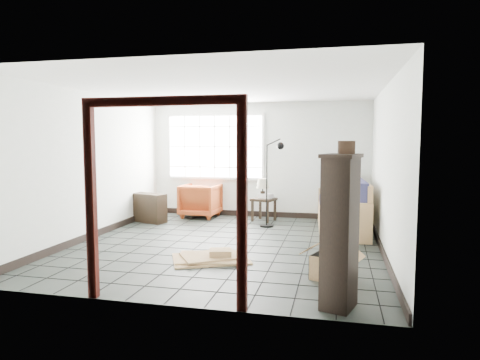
% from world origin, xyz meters
% --- Properties ---
extents(ground, '(5.50, 5.50, 0.00)m').
position_xyz_m(ground, '(0.00, 0.00, 0.00)').
color(ground, black).
rests_on(ground, ground).
extents(room_shell, '(5.02, 5.52, 2.61)m').
position_xyz_m(room_shell, '(0.00, 0.03, 1.68)').
color(room_shell, silver).
rests_on(room_shell, ground).
extents(window_panel, '(2.32, 0.08, 1.52)m').
position_xyz_m(window_panel, '(-1.00, 2.70, 1.60)').
color(window_panel, silver).
rests_on(window_panel, ground).
extents(doorway_trim, '(1.80, 0.08, 2.20)m').
position_xyz_m(doorway_trim, '(0.00, -2.70, 1.38)').
color(doorway_trim, '#39110D').
rests_on(doorway_trim, ground).
extents(futon_sofa, '(1.00, 2.35, 1.02)m').
position_xyz_m(futon_sofa, '(1.95, 1.63, 0.37)').
color(futon_sofa, '#A47A4A').
rests_on(futon_sofa, ground).
extents(armchair, '(0.85, 0.80, 0.84)m').
position_xyz_m(armchair, '(-1.26, 2.38, 0.42)').
color(armchair, '#8C4214').
rests_on(armchair, ground).
extents(side_table, '(0.57, 0.57, 0.50)m').
position_xyz_m(side_table, '(0.23, 2.21, 0.41)').
color(side_table, black).
rests_on(side_table, ground).
extents(table_lamp, '(0.31, 0.31, 0.42)m').
position_xyz_m(table_lamp, '(0.20, 2.24, 0.79)').
color(table_lamp, black).
rests_on(table_lamp, side_table).
extents(projector, '(0.33, 0.29, 0.10)m').
position_xyz_m(projector, '(0.27, 2.26, 0.55)').
color(projector, silver).
rests_on(projector, side_table).
extents(floor_lamp, '(0.54, 0.35, 1.79)m').
position_xyz_m(floor_lamp, '(0.53, 1.60, 0.95)').
color(floor_lamp, black).
rests_on(floor_lamp, ground).
extents(console_shelf, '(0.85, 0.56, 0.61)m').
position_xyz_m(console_shelf, '(-2.15, 1.54, 0.31)').
color(console_shelf, black).
rests_on(console_shelf, ground).
extents(tall_shelf, '(0.45, 0.52, 1.61)m').
position_xyz_m(tall_shelf, '(1.82, -2.40, 0.82)').
color(tall_shelf, black).
rests_on(tall_shelf, ground).
extents(pot, '(0.20, 0.20, 0.13)m').
position_xyz_m(pot, '(1.87, -2.37, 1.68)').
color(pot, black).
rests_on(pot, tall_shelf).
extents(open_box, '(0.83, 0.60, 0.42)m').
position_xyz_m(open_box, '(1.74, -1.48, 0.15)').
color(open_box, '#8D5F44').
rests_on(open_box, ground).
extents(cardboard_pile, '(1.31, 1.16, 0.16)m').
position_xyz_m(cardboard_pile, '(0.01, -0.97, 0.04)').
color(cardboard_pile, '#8D5F44').
rests_on(cardboard_pile, ground).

